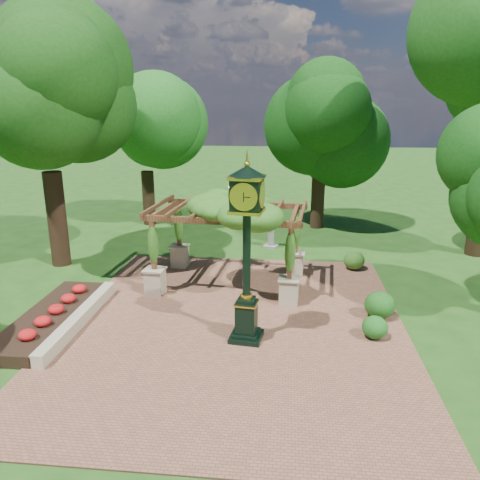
# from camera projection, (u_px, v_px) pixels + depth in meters

# --- Properties ---
(ground) EXTENTS (120.00, 120.00, 0.00)m
(ground) POSITION_uv_depth(u_px,v_px,m) (231.00, 341.00, 13.04)
(ground) COLOR #1E4714
(ground) RESTS_ON ground
(brick_plaza) EXTENTS (10.00, 12.00, 0.04)m
(brick_plaza) POSITION_uv_depth(u_px,v_px,m) (235.00, 324.00, 13.99)
(brick_plaza) COLOR brown
(brick_plaza) RESTS_ON ground
(border_wall) EXTENTS (0.35, 5.00, 0.40)m
(border_wall) POSITION_uv_depth(u_px,v_px,m) (80.00, 319.00, 13.91)
(border_wall) COLOR #C6B793
(border_wall) RESTS_ON ground
(flower_bed) EXTENTS (1.50, 5.00, 0.36)m
(flower_bed) POSITION_uv_depth(u_px,v_px,m) (51.00, 318.00, 14.00)
(flower_bed) COLOR red
(flower_bed) RESTS_ON ground
(pedestal_clock) EXTENTS (1.08, 1.08, 4.93)m
(pedestal_clock) POSITION_uv_depth(u_px,v_px,m) (247.00, 239.00, 12.25)
(pedestal_clock) COLOR black
(pedestal_clock) RESTS_ON brick_plaza
(pergola) EXTENTS (5.62, 3.81, 3.37)m
(pergola) POSITION_uv_depth(u_px,v_px,m) (228.00, 210.00, 16.36)
(pergola) COLOR #BAAB8B
(pergola) RESTS_ON brick_plaza
(sundial) EXTENTS (0.72, 0.72, 1.04)m
(sundial) POSITION_uv_depth(u_px,v_px,m) (271.00, 238.00, 21.35)
(sundial) COLOR gray
(sundial) RESTS_ON ground
(shrub_front) EXTENTS (0.92, 0.92, 0.64)m
(shrub_front) POSITION_uv_depth(u_px,v_px,m) (375.00, 327.00, 13.04)
(shrub_front) COLOR #1C5819
(shrub_front) RESTS_ON brick_plaza
(shrub_mid) EXTENTS (1.12, 1.12, 0.82)m
(shrub_mid) POSITION_uv_depth(u_px,v_px,m) (380.00, 305.00, 14.26)
(shrub_mid) COLOR #1B5116
(shrub_mid) RESTS_ON brick_plaza
(shrub_back) EXTENTS (1.03, 1.03, 0.74)m
(shrub_back) POSITION_uv_depth(u_px,v_px,m) (354.00, 260.00, 18.42)
(shrub_back) COLOR #31621C
(shrub_back) RESTS_ON brick_plaza
(tree_west_near) EXTENTS (5.01, 5.01, 9.82)m
(tree_west_near) POSITION_uv_depth(u_px,v_px,m) (43.00, 92.00, 17.30)
(tree_west_near) COLOR #351F15
(tree_west_near) RESTS_ON ground
(tree_west_far) EXTENTS (4.41, 4.41, 7.43)m
(tree_west_far) POSITION_uv_depth(u_px,v_px,m) (145.00, 128.00, 24.15)
(tree_west_far) COLOR #2E2012
(tree_west_far) RESTS_ON ground
(tree_north) EXTENTS (4.63, 4.63, 8.19)m
(tree_north) POSITION_uv_depth(u_px,v_px,m) (322.00, 118.00, 23.31)
(tree_north) COLOR #352215
(tree_north) RESTS_ON ground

